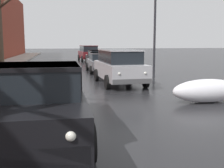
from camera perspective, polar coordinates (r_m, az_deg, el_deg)
The scene contains 7 objects.
snow_bank_near_corner_right at distance 10.91m, azimuth 18.78°, elevation -1.40°, with size 2.71×0.92×0.86m.
pickup_truck_black_approaching_near_lane at distance 6.58m, azimuth -14.51°, elevation -3.33°, with size 2.20×5.32×1.76m.
suv_silver_parked_kerbside_close at distance 14.78m, azimuth 1.46°, elevation 3.78°, with size 2.26×4.82×1.82m.
sedan_grey_parked_kerbside_mid at distance 20.91m, azimuth -2.20°, elevation 4.51°, with size 2.02×4.43×1.42m.
sedan_black_parked_far_down_block at distance 27.16m, azimuth -2.96°, elevation 5.41°, with size 2.12×4.36×1.42m.
suv_maroon_queued_behind_truck at distance 33.11m, azimuth -4.78°, elevation 6.35°, with size 2.34×4.58×1.82m.
street_lamp_post at distance 18.10m, azimuth 8.67°, elevation 12.00°, with size 0.44×0.24×5.97m.
Camera 1 is at (-0.95, 0.07, 2.20)m, focal length 45.17 mm.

